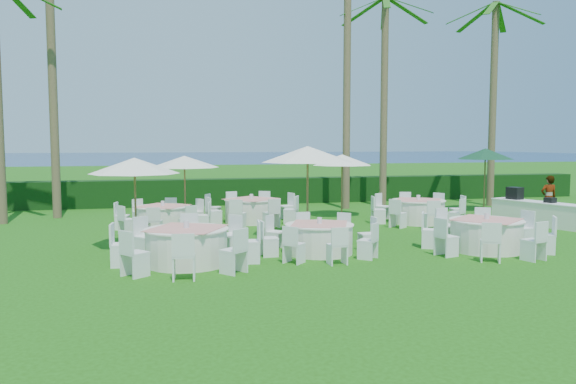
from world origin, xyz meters
The scene contains 20 objects.
ground centered at (0.00, 0.00, 0.00)m, with size 120.00×120.00×0.00m, color #1E500D.
hedge centered at (0.00, 12.00, 0.60)m, with size 34.00×1.00×1.20m, color black.
ocean centered at (0.00, 102.00, 0.00)m, with size 260.00×260.00×0.00m, color #071D48.
banquet_table_a centered at (-4.13, -0.84, 0.46)m, with size 3.49×3.49×1.04m.
banquet_table_b centered at (-0.70, -0.32, 0.41)m, with size 3.11×3.11×0.94m.
banquet_table_c centered at (3.75, -1.01, 0.45)m, with size 3.36×3.36×1.01m.
banquet_table_d centered at (-4.56, 4.86, 0.42)m, with size 3.14×3.14×0.95m.
banquet_table_e centered at (-1.41, 5.78, 0.45)m, with size 3.40×3.40×1.03m.
banquet_table_f centered at (4.38, 4.19, 0.44)m, with size 3.38×3.38×1.01m.
umbrella_a centered at (-5.35, 1.43, 2.26)m, with size 2.41×2.41×2.48m.
umbrella_b centered at (-0.38, 1.95, 2.54)m, with size 2.80×2.80×2.78m.
umbrella_c centered at (-3.75, 6.20, 2.20)m, with size 2.46×2.46×2.41m.
umbrella_d centered at (2.28, 6.47, 2.22)m, with size 2.36×2.36×2.43m.
umbrella_green centered at (8.75, 6.82, 2.41)m, with size 2.32×2.32×2.65m.
buffet_table centered at (8.23, 2.67, 0.44)m, with size 1.79×3.63×1.27m.
staff_person centered at (9.47, 3.76, 0.83)m, with size 0.61×0.40×1.67m, color gray.
palm_a centered at (-8.46, 8.75, 6.33)m, with size 4.34×4.30×11.68m.
palm_c centered at (3.37, 9.07, 6.91)m, with size 4.38×4.22×12.84m.
palm_d centered at (5.26, 9.42, 5.10)m, with size 4.39×4.20×9.29m.
palm_e centered at (10.18, 8.56, 5.04)m, with size 4.34×4.29×9.17m.
Camera 1 is at (-4.91, -14.13, 2.87)m, focal length 35.00 mm.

